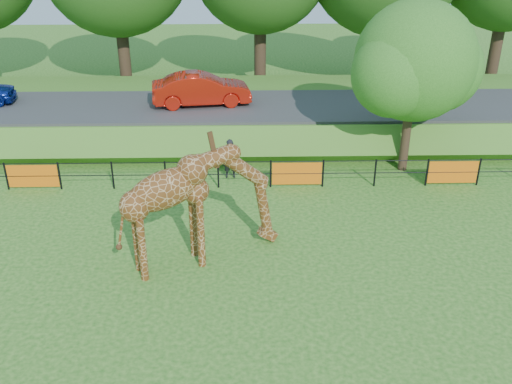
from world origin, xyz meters
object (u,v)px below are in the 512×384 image
giraffe (201,206)px  tree_east (417,65)px  visitor (230,158)px  car_red (201,89)px

giraffe → tree_east: 10.63m
giraffe → visitor: (0.71, 6.00, -0.98)m
visitor → tree_east: 7.99m
car_red → giraffe: bearing=175.4°
car_red → tree_east: 9.88m
visitor → tree_east: size_ratio=0.24×
giraffe → car_red: (-0.67, 11.15, 0.38)m
car_red → tree_east: tree_east is taller
giraffe → car_red: 11.18m
giraffe → tree_east: (7.88, 6.69, 2.50)m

